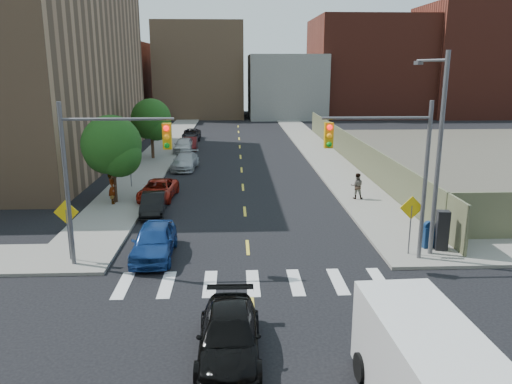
{
  "coord_description": "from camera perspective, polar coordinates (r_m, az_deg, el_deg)",
  "views": [
    {
      "loc": [
        -0.59,
        -14.26,
        8.41
      ],
      "look_at": [
        0.52,
        10.79,
        2.0
      ],
      "focal_mm": 35.0,
      "sensor_mm": 36.0,
      "label": 1
    }
  ],
  "objects": [
    {
      "name": "parked_car_silver",
      "position": [
        41.73,
        -8.08,
        3.5
      ],
      "size": [
        2.25,
        4.74,
        1.33
      ],
      "primitive_type": "imported",
      "rotation": [
        0.0,
        0.0,
        -0.08
      ],
      "color": "#A4A8AC",
      "rests_on": "ground"
    },
    {
      "name": "bg_bldg_east",
      "position": [
        89.17,
        12.5,
        13.74
      ],
      "size": [
        18.0,
        18.0,
        16.0
      ],
      "primitive_type": "cube",
      "color": "#592319",
      "rests_on": "ground"
    },
    {
      "name": "payphone",
      "position": [
        24.36,
        20.5,
        -4.12
      ],
      "size": [
        0.6,
        0.52,
        1.85
      ],
      "primitive_type": "cube",
      "rotation": [
        0.0,
        0.0,
        -0.13
      ],
      "color": "black",
      "rests_on": "sidewalk_ne"
    },
    {
      "name": "ground",
      "position": [
        16.56,
        -0.15,
        -16.17
      ],
      "size": [
        160.0,
        160.0,
        0.0
      ],
      "primitive_type": "plane",
      "color": "black",
      "rests_on": "ground"
    },
    {
      "name": "bg_bldg_fareast",
      "position": [
        92.68,
        22.74,
        13.63
      ],
      "size": [
        14.0,
        16.0,
        18.0
      ],
      "primitive_type": "cube",
      "color": "#592319",
      "rests_on": "ground"
    },
    {
      "name": "bg_bldg_center",
      "position": [
        84.77,
        3.35,
        12.0
      ],
      "size": [
        12.0,
        16.0,
        10.0
      ],
      "primitive_type": "cube",
      "color": "gray",
      "rests_on": "ground"
    },
    {
      "name": "warn_sign_ne",
      "position": [
        23.08,
        17.31,
        -2.46
      ],
      "size": [
        1.06,
        0.06,
        2.83
      ],
      "color": "#59595E",
      "rests_on": "ground"
    },
    {
      "name": "warn_sign_nw",
      "position": [
        22.89,
        -20.81,
        -2.9
      ],
      "size": [
        1.06,
        0.06,
        2.83
      ],
      "color": "#59595E",
      "rests_on": "ground"
    },
    {
      "name": "fence_north",
      "position": [
        44.06,
        10.91,
        4.72
      ],
      "size": [
        0.12,
        44.0,
        2.5
      ],
      "primitive_type": "cube",
      "color": "#666B4B",
      "rests_on": "ground"
    },
    {
      "name": "warn_sign_midwest",
      "position": [
        35.59,
        -14.21,
        3.51
      ],
      "size": [
        1.06,
        0.06,
        2.83
      ],
      "color": "#59595E",
      "rests_on": "ground"
    },
    {
      "name": "parked_car_white",
      "position": [
        49.68,
        -8.21,
        5.32
      ],
      "size": [
        2.02,
        4.48,
        1.49
      ],
      "primitive_type": "imported",
      "rotation": [
        0.0,
        0.0,
        -0.06
      ],
      "color": "silver",
      "rests_on": "ground"
    },
    {
      "name": "sidewalk_nw",
      "position": [
        56.83,
        -9.8,
        5.69
      ],
      "size": [
        3.5,
        73.0,
        0.15
      ],
      "primitive_type": "cube",
      "color": "gray",
      "rests_on": "ground"
    },
    {
      "name": "mailbox",
      "position": [
        24.55,
        19.07,
        -4.63
      ],
      "size": [
        0.57,
        0.47,
        1.26
      ],
      "rotation": [
        0.0,
        0.0,
        0.15
      ],
      "color": "navy",
      "rests_on": "sidewalk_ne"
    },
    {
      "name": "pedestrian_east",
      "position": [
        32.18,
        11.46,
        0.69
      ],
      "size": [
        0.91,
        0.77,
        1.65
      ],
      "primitive_type": "imported",
      "rotation": [
        0.0,
        0.0,
        2.94
      ],
      "color": "gray",
      "rests_on": "sidewalk_ne"
    },
    {
      "name": "bg_bldg_midwest",
      "position": [
        86.43,
        -6.3,
        13.65
      ],
      "size": [
        14.0,
        16.0,
        15.0
      ],
      "primitive_type": "cube",
      "color": "#8C6B4C",
      "rests_on": "ground"
    },
    {
      "name": "parked_car_red",
      "position": [
        32.62,
        -11.12,
        0.24
      ],
      "size": [
        2.37,
        4.58,
        1.24
      ],
      "primitive_type": "imported",
      "rotation": [
        0.0,
        0.0,
        -0.07
      ],
      "color": "#A31E10",
      "rests_on": "ground"
    },
    {
      "name": "streetlight_ne",
      "position": [
        23.13,
        19.92,
        5.56
      ],
      "size": [
        0.25,
        3.7,
        9.0
      ],
      "color": "#59595E",
      "rests_on": "ground"
    },
    {
      "name": "cargo_van",
      "position": [
        13.27,
        18.83,
        -18.74
      ],
      "size": [
        2.5,
        5.62,
        2.54
      ],
      "rotation": [
        0.0,
        0.0,
        0.04
      ],
      "color": "silver",
      "rests_on": "ground"
    },
    {
      "name": "tree_west_far",
      "position": [
        46.17,
        -11.88,
        7.9
      ],
      "size": [
        3.66,
        3.64,
        5.52
      ],
      "color": "#332114",
      "rests_on": "ground"
    },
    {
      "name": "parked_car_black",
      "position": [
        29.4,
        -11.64,
        -1.34
      ],
      "size": [
        1.55,
        3.81,
        1.23
      ],
      "primitive_type": "imported",
      "rotation": [
        0.0,
        0.0,
        0.07
      ],
      "color": "black",
      "rests_on": "ground"
    },
    {
      "name": "smokestack",
      "position": [
        94.58,
        25.33,
        16.41
      ],
      "size": [
        1.8,
        1.8,
        28.0
      ],
      "primitive_type": "cylinder",
      "color": "#8C6B4C",
      "rests_on": "ground"
    },
    {
      "name": "parked_car_blue",
      "position": [
        22.89,
        -11.58,
        -5.5
      ],
      "size": [
        1.82,
        4.45,
        1.51
      ],
      "primitive_type": "imported",
      "rotation": [
        0.0,
        0.0,
        0.01
      ],
      "color": "navy",
      "rests_on": "ground"
    },
    {
      "name": "parked_car_maroon",
      "position": [
        51.37,
        -7.51,
        5.51
      ],
      "size": [
        1.44,
        3.87,
        1.27
      ],
      "primitive_type": "imported",
      "rotation": [
        0.0,
        0.0,
        0.03
      ],
      "color": "#430D0E",
      "rests_on": "ground"
    },
    {
      "name": "bg_bldg_west",
      "position": [
        86.97,
        -17.18,
        12.13
      ],
      "size": [
        14.0,
        18.0,
        12.0
      ],
      "primitive_type": "cube",
      "color": "#592319",
      "rests_on": "ground"
    },
    {
      "name": "tree_west_near",
      "position": [
        31.59,
        -16.14,
        4.79
      ],
      "size": [
        3.66,
        3.64,
        5.52
      ],
      "color": "#332114",
      "rests_on": "ground"
    },
    {
      "name": "black_sedan",
      "position": [
        15.3,
        -3.1,
        -16.1
      ],
      "size": [
        1.91,
        4.58,
        1.32
      ],
      "primitive_type": "imported",
      "rotation": [
        0.0,
        0.0,
        -0.01
      ],
      "color": "black",
      "rests_on": "ground"
    },
    {
      "name": "sidewalk_ne",
      "position": [
        56.99,
        5.94,
        5.85
      ],
      "size": [
        3.5,
        73.0,
        0.15
      ],
      "primitive_type": "cube",
      "color": "gray",
      "rests_on": "ground"
    },
    {
      "name": "pedestrian_west",
      "position": [
        31.63,
        -16.11,
        0.42
      ],
      "size": [
        0.6,
        0.78,
        1.92
      ],
      "primitive_type": "imported",
      "rotation": [
        0.0,
        0.0,
        1.79
      ],
      "color": "gray",
      "rests_on": "sidewalk_nw"
    },
    {
      "name": "signal_nw",
      "position": [
        21.32,
        -17.18,
        3.21
      ],
      "size": [
        4.59,
        0.3,
        7.0
      ],
      "color": "#59595E",
      "rests_on": "ground"
    },
    {
      "name": "signal_ne",
      "position": [
        21.65,
        15.22,
        3.51
      ],
      "size": [
        4.59,
        0.3,
        7.0
      ],
      "color": "#59595E",
      "rests_on": "ground"
    },
    {
      "name": "parked_car_grey",
      "position": [
        58.53,
        -7.38,
        6.56
      ],
      "size": [
        2.13,
        4.47,
        1.23
      ],
      "primitive_type": "imported",
      "rotation": [
        0.0,
        0.0,
        0.02
      ],
      "color": "black",
      "rests_on": "ground"
    }
  ]
}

